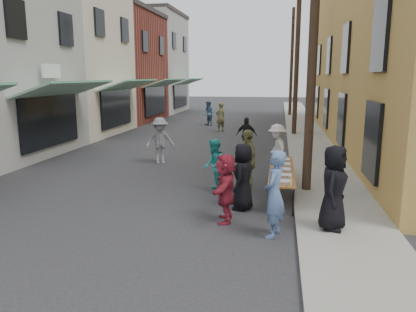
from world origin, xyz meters
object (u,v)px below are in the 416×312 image
(serving_table, at_px, (282,170))
(server, at_px, (334,188))
(guest_front_c, at_px, (214,166))
(catering_tray_sausage, at_px, (282,182))
(utility_pole_mid, at_px, (297,56))
(utility_pole_far, at_px, (292,63))
(utility_pole_near, at_px, (313,35))
(guest_front_a, at_px, (243,177))

(serving_table, height_order, server, server)
(guest_front_c, bearing_deg, serving_table, 85.51)
(guest_front_c, bearing_deg, catering_tray_sausage, 43.88)
(utility_pole_mid, distance_m, guest_front_c, 13.27)
(utility_pole_far, bearing_deg, guest_front_c, -96.30)
(utility_pole_near, distance_m, guest_front_c, 4.60)
(serving_table, height_order, catering_tray_sausage, catering_tray_sausage)
(utility_pole_far, xyz_separation_m, server, (0.35, -27.17, -3.47))
(serving_table, bearing_deg, guest_front_a, -122.27)
(guest_front_a, xyz_separation_m, guest_front_c, (-0.98, 1.41, -0.06))
(serving_table, xyz_separation_m, guest_front_c, (-1.97, -0.15, 0.09))
(catering_tray_sausage, bearing_deg, guest_front_c, 142.59)
(utility_pole_near, bearing_deg, server, -83.62)
(serving_table, relative_size, server, 2.16)
(guest_front_a, xyz_separation_m, server, (2.07, -1.30, 0.17))
(guest_front_a, bearing_deg, guest_front_c, -134.29)
(serving_table, bearing_deg, utility_pole_far, 88.27)
(utility_pole_mid, xyz_separation_m, serving_table, (-0.73, -12.31, -3.79))
(utility_pole_near, xyz_separation_m, utility_pole_mid, (0.00, 12.00, 0.00))
(utility_pole_far, distance_m, server, 27.39)
(guest_front_a, bearing_deg, utility_pole_mid, -176.22)
(utility_pole_near, height_order, guest_front_a, utility_pole_near)
(catering_tray_sausage, bearing_deg, guest_front_a, 174.62)
(catering_tray_sausage, relative_size, guest_front_a, 0.29)
(utility_pole_mid, relative_size, server, 4.85)
(utility_pole_mid, relative_size, utility_pole_far, 1.00)
(utility_pole_far, bearing_deg, serving_table, -91.73)
(server, bearing_deg, serving_table, 38.82)
(utility_pole_far, bearing_deg, catering_tray_sausage, -91.62)
(serving_table, distance_m, guest_front_c, 1.97)
(guest_front_a, distance_m, guest_front_c, 1.72)
(utility_pole_far, height_order, guest_front_c, utility_pole_far)
(serving_table, height_order, guest_front_a, guest_front_a)
(utility_pole_mid, bearing_deg, guest_front_a, -97.05)
(utility_pole_near, height_order, guest_front_c, utility_pole_near)
(utility_pole_mid, relative_size, guest_front_c, 5.63)
(utility_pole_near, height_order, catering_tray_sausage, utility_pole_near)
(serving_table, distance_m, catering_tray_sausage, 1.65)
(catering_tray_sausage, xyz_separation_m, guest_front_a, (-0.98, 0.09, 0.07))
(utility_pole_near, distance_m, guest_front_a, 4.44)
(utility_pole_mid, xyz_separation_m, server, (0.35, -15.17, -3.47))
(utility_pole_near, bearing_deg, utility_pole_far, 90.00)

